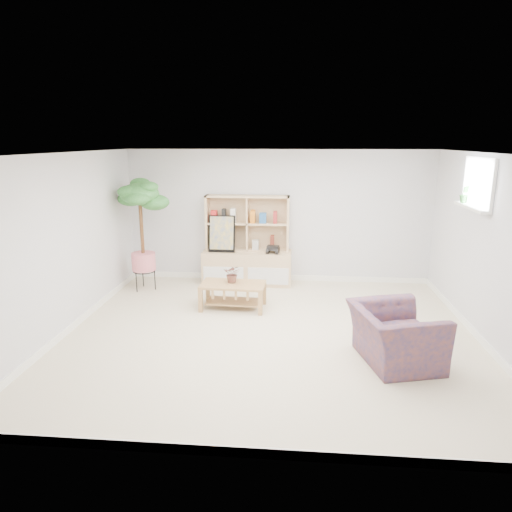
# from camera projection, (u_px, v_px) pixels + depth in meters

# --- Properties ---
(floor) EXTENTS (5.50, 5.00, 0.01)m
(floor) POSITION_uv_depth(u_px,v_px,m) (270.00, 334.00, 6.19)
(floor) COLOR beige
(floor) RESTS_ON ground
(ceiling) EXTENTS (5.50, 5.00, 0.01)m
(ceiling) POSITION_uv_depth(u_px,v_px,m) (271.00, 153.00, 5.59)
(ceiling) COLOR white
(ceiling) RESTS_ON walls
(walls) EXTENTS (5.51, 5.01, 2.40)m
(walls) POSITION_uv_depth(u_px,v_px,m) (271.00, 248.00, 5.89)
(walls) COLOR silver
(walls) RESTS_ON floor
(baseboard) EXTENTS (5.50, 5.00, 0.10)m
(baseboard) POSITION_uv_depth(u_px,v_px,m) (270.00, 331.00, 6.17)
(baseboard) COLOR white
(baseboard) RESTS_ON floor
(window) EXTENTS (0.10, 0.98, 0.68)m
(window) POSITION_uv_depth(u_px,v_px,m) (479.00, 183.00, 6.04)
(window) COLOR silver
(window) RESTS_ON walls
(window_sill) EXTENTS (0.14, 1.00, 0.04)m
(window_sill) POSITION_uv_depth(u_px,v_px,m) (472.00, 207.00, 6.13)
(window_sill) COLOR white
(window_sill) RESTS_ON walls
(storage_unit) EXTENTS (1.60, 0.54, 1.60)m
(storage_unit) POSITION_uv_depth(u_px,v_px,m) (247.00, 241.00, 8.20)
(storage_unit) COLOR #DDB88A
(storage_unit) RESTS_ON floor
(poster) EXTENTS (0.48, 0.12, 0.66)m
(poster) POSITION_uv_depth(u_px,v_px,m) (222.00, 234.00, 8.14)
(poster) COLOR yellow
(poster) RESTS_ON storage_unit
(toy_truck) EXTENTS (0.33, 0.25, 0.16)m
(toy_truck) POSITION_uv_depth(u_px,v_px,m) (273.00, 249.00, 8.09)
(toy_truck) COLOR black
(toy_truck) RESTS_ON storage_unit
(coffee_table) EXTENTS (1.01, 0.59, 0.40)m
(coffee_table) POSITION_uv_depth(u_px,v_px,m) (233.00, 296.00, 7.10)
(coffee_table) COLOR #9B7844
(coffee_table) RESTS_ON floor
(table_plant) EXTENTS (0.27, 0.24, 0.29)m
(table_plant) POSITION_uv_depth(u_px,v_px,m) (233.00, 274.00, 7.06)
(table_plant) COLOR #125A1C
(table_plant) RESTS_ON coffee_table
(floor_tree) EXTENTS (0.74, 0.74, 1.94)m
(floor_tree) POSITION_uv_depth(u_px,v_px,m) (142.00, 236.00, 7.80)
(floor_tree) COLOR #286325
(floor_tree) RESTS_ON floor
(armchair) EXTENTS (1.11, 1.21, 0.76)m
(armchair) POSITION_uv_depth(u_px,v_px,m) (395.00, 332.00, 5.33)
(armchair) COLOR navy
(armchair) RESTS_ON floor
(sill_plant) EXTENTS (0.17, 0.15, 0.25)m
(sill_plant) POSITION_uv_depth(u_px,v_px,m) (465.00, 194.00, 6.38)
(sill_plant) COLOR #286325
(sill_plant) RESTS_ON window_sill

